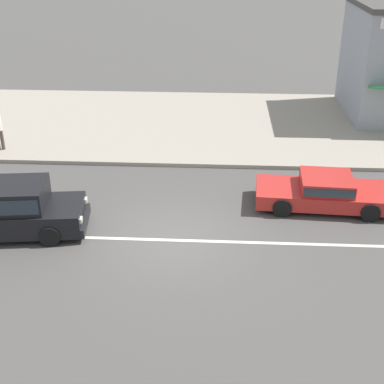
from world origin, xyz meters
name	(u,v)px	position (x,y,z in m)	size (l,w,h in m)	color
ground_plane	(173,240)	(0.00, 0.00, 0.00)	(160.00, 160.00, 0.00)	#4C4947
lane_centre_stripe	(173,240)	(0.00, 0.00, 0.00)	(50.40, 0.14, 0.01)	silver
kerb_strip	(193,123)	(0.00, 10.36, 0.07)	(68.00, 10.00, 0.15)	#9E9384
sedan_red_0	(325,191)	(4.74, 2.44, 0.54)	(4.58, 2.12, 1.06)	red
minivan_black_4	(0,207)	(-5.13, 0.19, 0.84)	(4.84, 2.33, 1.56)	black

